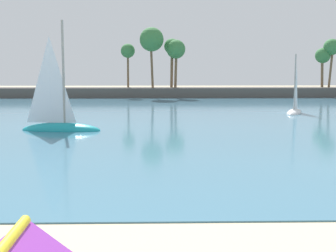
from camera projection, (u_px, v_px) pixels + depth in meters
The scene contains 4 objects.
sea at pixel (149, 103), 70.26m from camera, with size 220.00×108.59×0.06m, color teal.
palm_headland at pixel (161, 85), 84.01m from camera, with size 106.54×6.68×12.46m.
sailboat_near_shore at pixel (59, 120), 39.84m from camera, with size 7.14×2.91×10.07m.
sailboat_toward_headland at pixel (295, 108), 54.78m from camera, with size 3.64×5.31×7.47m.
Camera 1 is at (1.36, -6.08, 5.53)m, focal length 49.44 mm.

